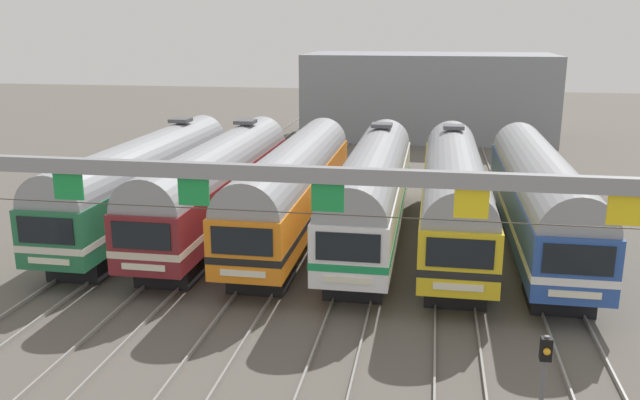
{
  "coord_description": "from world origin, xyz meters",
  "views": [
    {
      "loc": [
        4.66,
        -30.74,
        10.14
      ],
      "look_at": [
        -0.39,
        -1.36,
        2.31
      ],
      "focal_mm": 37.26,
      "sensor_mm": 36.0,
      "label": 1
    }
  ],
  "objects_px": {
    "commuter_train_blue": "(539,194)",
    "yard_signal_mast": "(544,367)",
    "commuter_train_green": "(146,178)",
    "commuter_train_white": "(372,187)",
    "commuter_train_orange": "(294,184)",
    "commuter_train_yellow": "(454,191)",
    "catenary_gantry": "(260,205)",
    "commuter_train_maroon": "(219,181)"
  },
  "relations": [
    {
      "from": "commuter_train_green",
      "to": "commuter_train_orange",
      "type": "xyz_separation_m",
      "value": [
        7.65,
        -0.0,
        -0.0
      ]
    },
    {
      "from": "commuter_train_blue",
      "to": "commuter_train_green",
      "type": "bearing_deg",
      "value": 179.99
    },
    {
      "from": "commuter_train_green",
      "to": "commuter_train_orange",
      "type": "relative_size",
      "value": 1.0
    },
    {
      "from": "commuter_train_green",
      "to": "commuter_train_yellow",
      "type": "bearing_deg",
      "value": 0.0
    },
    {
      "from": "commuter_train_orange",
      "to": "catenary_gantry",
      "type": "distance_m",
      "value": 13.88
    },
    {
      "from": "commuter_train_green",
      "to": "commuter_train_white",
      "type": "distance_m",
      "value": 11.47
    },
    {
      "from": "commuter_train_orange",
      "to": "commuter_train_white",
      "type": "relative_size",
      "value": 1.0
    },
    {
      "from": "commuter_train_maroon",
      "to": "commuter_train_yellow",
      "type": "bearing_deg",
      "value": 0.0
    },
    {
      "from": "catenary_gantry",
      "to": "yard_signal_mast",
      "type": "height_order",
      "value": "catenary_gantry"
    },
    {
      "from": "commuter_train_yellow",
      "to": "yard_signal_mast",
      "type": "bearing_deg",
      "value": -82.79
    },
    {
      "from": "commuter_train_yellow",
      "to": "commuter_train_blue",
      "type": "xyz_separation_m",
      "value": [
        3.82,
        -0.0,
        -0.0
      ]
    },
    {
      "from": "commuter_train_orange",
      "to": "commuter_train_yellow",
      "type": "xyz_separation_m",
      "value": [
        7.65,
        0.0,
        0.0
      ]
    },
    {
      "from": "commuter_train_green",
      "to": "catenary_gantry",
      "type": "xyz_separation_m",
      "value": [
        9.56,
        -13.5,
        2.63
      ]
    },
    {
      "from": "commuter_train_maroon",
      "to": "yard_signal_mast",
      "type": "relative_size",
      "value": 6.53
    },
    {
      "from": "commuter_train_green",
      "to": "catenary_gantry",
      "type": "height_order",
      "value": "catenary_gantry"
    },
    {
      "from": "commuter_train_maroon",
      "to": "commuter_train_blue",
      "type": "relative_size",
      "value": 1.0
    },
    {
      "from": "commuter_train_orange",
      "to": "commuter_train_yellow",
      "type": "bearing_deg",
      "value": 0.03
    },
    {
      "from": "commuter_train_orange",
      "to": "yard_signal_mast",
      "type": "distance_m",
      "value": 17.89
    },
    {
      "from": "commuter_train_yellow",
      "to": "commuter_train_white",
      "type": "bearing_deg",
      "value": 180.0
    },
    {
      "from": "commuter_train_green",
      "to": "commuter_train_yellow",
      "type": "distance_m",
      "value": 15.29
    },
    {
      "from": "commuter_train_maroon",
      "to": "catenary_gantry",
      "type": "bearing_deg",
      "value": -66.99
    },
    {
      "from": "commuter_train_maroon",
      "to": "commuter_train_yellow",
      "type": "distance_m",
      "value": 11.47
    },
    {
      "from": "commuter_train_maroon",
      "to": "commuter_train_yellow",
      "type": "relative_size",
      "value": 1.0
    },
    {
      "from": "commuter_train_green",
      "to": "commuter_train_yellow",
      "type": "xyz_separation_m",
      "value": [
        15.29,
        0.0,
        0.0
      ]
    },
    {
      "from": "catenary_gantry",
      "to": "commuter_train_blue",
      "type": "bearing_deg",
      "value": 54.69
    },
    {
      "from": "commuter_train_orange",
      "to": "commuter_train_white",
      "type": "height_order",
      "value": "commuter_train_white"
    },
    {
      "from": "commuter_train_white",
      "to": "commuter_train_yellow",
      "type": "distance_m",
      "value": 3.82
    },
    {
      "from": "commuter_train_orange",
      "to": "commuter_train_blue",
      "type": "height_order",
      "value": "same"
    },
    {
      "from": "commuter_train_white",
      "to": "yard_signal_mast",
      "type": "xyz_separation_m",
      "value": [
        5.73,
        -15.1,
        -0.75
      ]
    },
    {
      "from": "commuter_train_blue",
      "to": "catenary_gantry",
      "type": "bearing_deg",
      "value": -125.31
    },
    {
      "from": "yard_signal_mast",
      "to": "commuter_train_green",
      "type": "bearing_deg",
      "value": 138.71
    },
    {
      "from": "commuter_train_green",
      "to": "yard_signal_mast",
      "type": "distance_m",
      "value": 22.9
    },
    {
      "from": "commuter_train_yellow",
      "to": "commuter_train_blue",
      "type": "distance_m",
      "value": 3.82
    },
    {
      "from": "commuter_train_white",
      "to": "yard_signal_mast",
      "type": "bearing_deg",
      "value": -69.21
    },
    {
      "from": "commuter_train_maroon",
      "to": "commuter_train_orange",
      "type": "relative_size",
      "value": 1.0
    },
    {
      "from": "commuter_train_white",
      "to": "catenary_gantry",
      "type": "height_order",
      "value": "catenary_gantry"
    },
    {
      "from": "catenary_gantry",
      "to": "yard_signal_mast",
      "type": "relative_size",
      "value": 8.81
    },
    {
      "from": "commuter_train_blue",
      "to": "yard_signal_mast",
      "type": "relative_size",
      "value": 6.53
    },
    {
      "from": "commuter_train_white",
      "to": "commuter_train_green",
      "type": "bearing_deg",
      "value": 180.0
    },
    {
      "from": "yard_signal_mast",
      "to": "commuter_train_white",
      "type": "bearing_deg",
      "value": 110.79
    },
    {
      "from": "commuter_train_orange",
      "to": "commuter_train_white",
      "type": "xyz_separation_m",
      "value": [
        3.82,
        0.0,
        0.0
      ]
    },
    {
      "from": "commuter_train_maroon",
      "to": "yard_signal_mast",
      "type": "xyz_separation_m",
      "value": [
        13.38,
        -15.1,
        -0.75
      ]
    }
  ]
}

